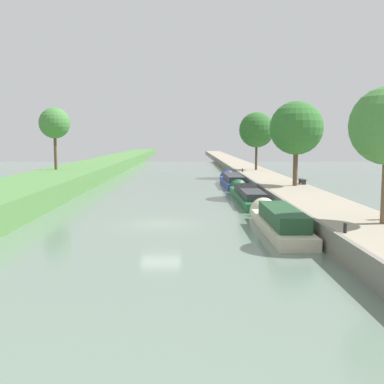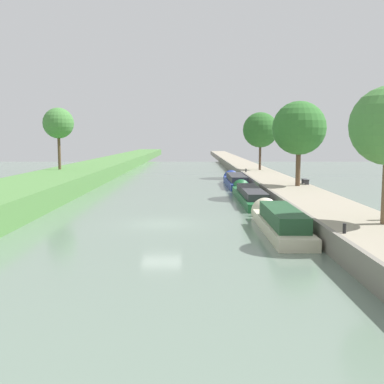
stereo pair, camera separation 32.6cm
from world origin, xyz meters
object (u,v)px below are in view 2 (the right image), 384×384
narrowboat_cream (277,221)px  mooring_bollard_far (244,170)px  narrowboat_blue (233,181)px  park_bench (303,180)px  narrowboat_green (247,195)px  mooring_bollard_near (342,228)px

narrowboat_cream → mooring_bollard_far: size_ratio=24.11×
narrowboat_blue → park_bench: park_bench is taller
mooring_bollard_far → park_bench: size_ratio=0.30×
mooring_bollard_far → narrowboat_green: bearing=-95.6°
narrowboat_cream → mooring_bollard_far: bearing=86.9°
narrowboat_cream → mooring_bollard_near: (1.75, -6.43, 0.78)m
narrowboat_blue → mooring_bollard_far: (1.83, 5.38, 0.82)m
narrowboat_green → mooring_bollard_far: 18.74m
narrowboat_green → mooring_bollard_far: mooring_bollard_far is taller
narrowboat_cream → narrowboat_green: bearing=90.4°
narrowboat_green → narrowboat_blue: size_ratio=1.13×
mooring_bollard_far → park_bench: 16.18m
narrowboat_cream → narrowboat_blue: bearing=90.2°
mooring_bollard_near → park_bench: park_bench is taller
mooring_bollard_near → mooring_bollard_far: bearing=90.0°
narrowboat_cream → park_bench: (5.49, 16.40, 0.90)m
narrowboat_cream → narrowboat_green: size_ratio=0.76×
narrowboat_green → mooring_bollard_near: 20.05m
narrowboat_cream → mooring_bollard_far: mooring_bollard_far is taller
narrowboat_cream → park_bench: 17.32m
park_bench → mooring_bollard_far: bearing=103.3°
narrowboat_cream → narrowboat_blue: size_ratio=0.86×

